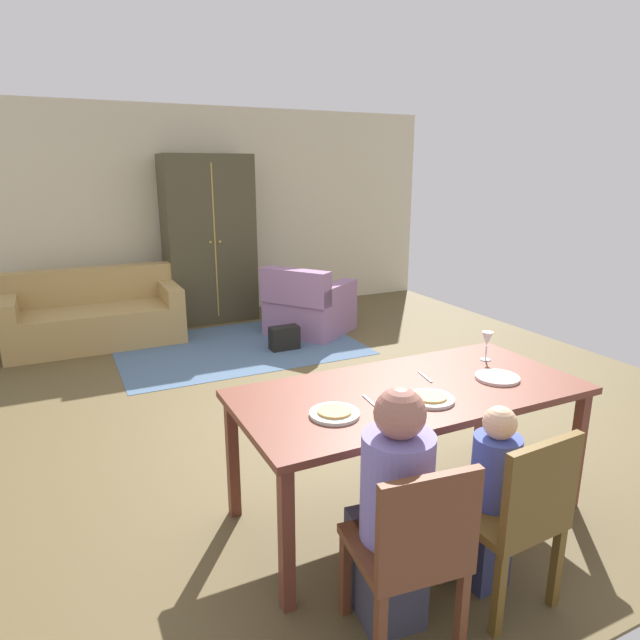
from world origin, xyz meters
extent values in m
cube|color=brown|center=(0.00, 0.47, -0.01)|extent=(6.83, 6.14, 0.02)
cube|color=beige|center=(0.00, 3.59, 1.35)|extent=(6.83, 0.10, 2.70)
cube|color=brown|center=(-0.05, -1.44, 0.74)|extent=(1.94, 0.91, 0.04)
cube|color=brown|center=(-0.96, -1.84, 0.36)|extent=(0.06, 0.06, 0.72)
cube|color=brown|center=(0.86, -1.84, 0.36)|extent=(0.06, 0.06, 0.72)
cube|color=brown|center=(-0.96, -1.05, 0.36)|extent=(0.06, 0.06, 0.72)
cube|color=brown|center=(0.86, -1.05, 0.36)|extent=(0.06, 0.06, 0.72)
cylinder|color=silver|center=(-0.58, -1.56, 0.77)|extent=(0.25, 0.25, 0.02)
cylinder|color=tan|center=(-0.58, -1.56, 0.78)|extent=(0.17, 0.17, 0.01)
cylinder|color=white|center=(-0.05, -1.62, 0.77)|extent=(0.25, 0.25, 0.02)
cylinder|color=gold|center=(-0.05, -1.62, 0.78)|extent=(0.17, 0.17, 0.01)
cylinder|color=silver|center=(0.48, -1.54, 0.77)|extent=(0.25, 0.25, 0.02)
cylinder|color=silver|center=(0.65, -1.26, 0.76)|extent=(0.06, 0.06, 0.01)
cylinder|color=silver|center=(0.65, -1.26, 0.81)|extent=(0.01, 0.01, 0.09)
cone|color=silver|center=(0.65, -1.26, 0.90)|extent=(0.07, 0.07, 0.09)
cube|color=silver|center=(-0.34, -1.49, 0.76)|extent=(0.03, 0.15, 0.01)
cube|color=silver|center=(0.12, -1.34, 0.76)|extent=(0.05, 0.17, 0.01)
cube|color=brown|center=(-0.58, -2.18, 0.43)|extent=(0.47, 0.47, 0.04)
cube|color=brown|center=(-0.61, -2.37, 0.66)|extent=(0.42, 0.09, 0.42)
cube|color=brown|center=(-0.38, -2.02, 0.21)|extent=(0.04, 0.04, 0.41)
cube|color=brown|center=(-0.74, -1.98, 0.21)|extent=(0.04, 0.04, 0.41)
cube|color=brown|center=(-0.43, -2.38, 0.21)|extent=(0.04, 0.04, 0.41)
cube|color=brown|center=(-0.78, -2.33, 0.21)|extent=(0.04, 0.04, 0.41)
cube|color=#373747|center=(-0.57, -2.04, 0.23)|extent=(0.30, 0.37, 0.45)
cylinder|color=#8075C4|center=(-0.58, -2.12, 0.68)|extent=(0.30, 0.30, 0.46)
sphere|color=#A46859|center=(-0.58, -2.12, 1.00)|extent=(0.21, 0.21, 0.21)
cube|color=brown|center=(-0.05, -2.18, 0.43)|extent=(0.44, 0.44, 0.04)
cube|color=brown|center=(-0.04, -2.37, 0.66)|extent=(0.42, 0.06, 0.42)
cube|color=brown|center=(0.12, -1.99, 0.21)|extent=(0.04, 0.04, 0.41)
cube|color=brown|center=(-0.24, -2.01, 0.21)|extent=(0.04, 0.04, 0.41)
cube|color=brown|center=(0.14, -2.35, 0.21)|extent=(0.04, 0.04, 0.41)
cube|color=brown|center=(-0.22, -2.37, 0.21)|extent=(0.04, 0.04, 0.41)
cube|color=navy|center=(-0.05, -2.06, 0.23)|extent=(0.20, 0.25, 0.45)
cylinder|color=#4151AF|center=(-0.05, -2.12, 0.62)|extent=(0.22, 0.22, 0.33)
sphere|color=beige|center=(-0.05, -2.12, 0.85)|extent=(0.15, 0.15, 0.15)
cube|color=#475F7C|center=(0.01, 1.90, 0.00)|extent=(2.60, 1.80, 0.01)
cube|color=#AA8A50|center=(-1.39, 2.70, 0.21)|extent=(1.85, 0.84, 0.42)
cube|color=#AA8A50|center=(-1.39, 3.04, 0.62)|extent=(1.85, 0.20, 0.40)
cube|color=#AA8A50|center=(-2.23, 2.70, 0.52)|extent=(0.18, 0.84, 0.20)
cube|color=#AA8A50|center=(-0.56, 2.70, 0.52)|extent=(0.18, 0.84, 0.20)
cube|color=gray|center=(0.99, 2.10, 0.21)|extent=(1.17, 1.18, 0.42)
cube|color=gray|center=(0.71, 1.91, 0.62)|extent=(0.65, 0.81, 0.40)
cube|color=gray|center=(1.18, 1.83, 0.52)|extent=(0.79, 0.62, 0.20)
cube|color=gray|center=(0.80, 2.38, 0.52)|extent=(0.79, 0.62, 0.20)
cube|color=#423C27|center=(0.08, 3.20, 1.05)|extent=(1.10, 0.56, 2.10)
cube|color=#AF8D3C|center=(0.08, 2.92, 1.05)|extent=(0.02, 0.01, 1.89)
sphere|color=#AF8D3C|center=(0.02, 2.91, 1.05)|extent=(0.04, 0.04, 0.04)
sphere|color=#AF8D3C|center=(0.14, 2.91, 1.05)|extent=(0.04, 0.04, 0.04)
cube|color=black|center=(0.44, 1.60, 0.13)|extent=(0.32, 0.16, 0.26)
camera|label=1|loc=(-1.73, -3.76, 1.93)|focal=30.93mm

